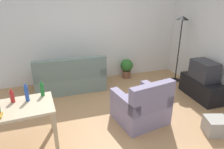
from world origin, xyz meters
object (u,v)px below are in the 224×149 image
(tv, at_px, (204,70))
(bottle_blue, at_px, (27,93))
(couch, at_px, (71,78))
(bottle_red, at_px, (12,97))
(armchair, at_px, (142,107))
(storage_box, at_px, (218,126))
(torchiere_lamp, at_px, (181,31))
(desk, at_px, (14,114))
(bottle_green, at_px, (42,90))
(tv_stand, at_px, (201,88))
(potted_plant, at_px, (127,67))

(tv, relative_size, bottle_blue, 2.02)
(couch, bearing_deg, bottle_blue, 64.74)
(bottle_red, bearing_deg, armchair, -1.91)
(storage_box, bearing_deg, armchair, 147.93)
(torchiere_lamp, relative_size, desk, 1.44)
(armchair, height_order, bottle_green, bottle_green)
(bottle_green, bearing_deg, tv_stand, 5.39)
(torchiere_lamp, height_order, bottle_red, torchiere_lamp)
(bottle_blue, bearing_deg, bottle_red, 173.81)
(torchiere_lamp, xyz_separation_m, potted_plant, (-1.28, 0.60, -1.08))
(bottle_blue, bearing_deg, couch, 64.74)
(bottle_blue, bearing_deg, storage_box, -13.91)
(bottle_green, bearing_deg, couch, 69.91)
(couch, xyz_separation_m, tv_stand, (2.94, -1.34, -0.07))
(tv, bearing_deg, bottle_red, 96.07)
(bottle_blue, relative_size, bottle_green, 1.16)
(tv, relative_size, bottle_green, 2.34)
(desk, xyz_separation_m, potted_plant, (2.71, 2.26, -0.32))
(storage_box, height_order, bottle_blue, bottle_blue)
(tv_stand, xyz_separation_m, desk, (-3.99, -0.61, 0.41))
(armchair, bearing_deg, bottle_green, -16.59)
(bottle_green, bearing_deg, potted_plant, 41.16)
(potted_plant, xyz_separation_m, bottle_blue, (-2.50, -2.10, 0.56))
(tv_stand, bearing_deg, torchiere_lamp, 0.00)
(potted_plant, xyz_separation_m, bottle_red, (-2.72, -2.08, 0.52))
(bottle_red, relative_size, bottle_blue, 0.74)
(tv, distance_m, torchiere_lamp, 1.27)
(potted_plant, distance_m, bottle_blue, 3.32)
(bottle_red, bearing_deg, potted_plant, 37.33)
(potted_plant, bearing_deg, tv, -52.20)
(armchair, distance_m, storage_box, 1.40)
(couch, distance_m, tv_stand, 3.23)
(tv, distance_m, potted_plant, 2.12)
(torchiere_lamp, relative_size, potted_plant, 3.18)
(desk, bearing_deg, torchiere_lamp, 17.93)
(armchair, height_order, bottle_red, bottle_red)
(tv_stand, height_order, bottle_blue, bottle_blue)
(tv, xyz_separation_m, desk, (-3.99, -0.61, -0.05))
(desk, relative_size, armchair, 1.20)
(couch, relative_size, bottle_blue, 5.86)
(tv_stand, distance_m, potted_plant, 2.09)
(armchair, relative_size, bottle_red, 4.75)
(tv_stand, distance_m, desk, 4.06)
(desk, xyz_separation_m, bottle_blue, (0.21, 0.16, 0.24))
(storage_box, relative_size, bottle_green, 1.87)
(tv_stand, relative_size, bottle_red, 4.99)
(couch, height_order, desk, couch)
(armchair, xyz_separation_m, bottle_red, (-2.23, 0.07, 0.53))
(desk, bearing_deg, potted_plant, 35.08)
(couch, distance_m, storage_box, 3.49)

